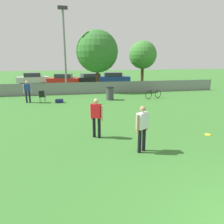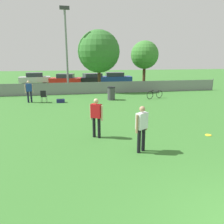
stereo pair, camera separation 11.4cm
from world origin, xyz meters
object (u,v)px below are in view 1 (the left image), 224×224
at_px(trash_bin, 110,93).
at_px(gear_bag_sideline, 59,101).
at_px(tree_far_right, 143,55).
at_px(light_pole, 64,43).
at_px(folding_chair_sideline, 42,96).
at_px(parked_car_blue, 113,78).
at_px(frisbee_disc, 208,135).
at_px(player_receiver_white, 142,126).
at_px(tree_near_pole, 97,52).
at_px(parked_car_silver, 33,78).
at_px(parked_car_dark, 91,79).
at_px(bicycle_sideline, 153,94).
at_px(parked_car_red, 64,80).
at_px(player_defender_red, 96,115).
at_px(spectator_in_blue, 27,90).

xyz_separation_m(trash_bin, gear_bag_sideline, (-3.99, -0.36, -0.40)).
bearing_deg(trash_bin, tree_far_right, 51.48).
distance_m(light_pole, folding_chair_sideline, 6.91).
bearing_deg(parked_car_blue, frisbee_disc, -86.79).
bearing_deg(player_receiver_white, tree_near_pole, 55.64).
distance_m(parked_car_silver, parked_car_dark, 7.65).
height_order(player_receiver_white, bicycle_sideline, player_receiver_white).
height_order(tree_near_pole, parked_car_blue, tree_near_pole).
bearing_deg(trash_bin, parked_car_red, 108.06).
bearing_deg(gear_bag_sideline, parked_car_silver, 104.99).
bearing_deg(parked_car_red, gear_bag_sideline, -80.08).
xyz_separation_m(trash_bin, parked_car_red, (-3.69, 11.30, 0.14)).
bearing_deg(parked_car_red, bicycle_sideline, -45.76).
distance_m(player_defender_red, parked_car_dark, 20.53).
xyz_separation_m(spectator_in_blue, parked_car_silver, (-1.42, 13.35, -0.26)).
bearing_deg(tree_far_right, trash_bin, -128.52).
bearing_deg(frisbee_disc, player_defender_red, 171.74).
relative_size(tree_near_pole, parked_car_silver, 1.47).
xyz_separation_m(frisbee_disc, parked_car_red, (-6.25, 20.37, 0.65)).
bearing_deg(gear_bag_sideline, spectator_in_blue, 166.82).
distance_m(light_pole, gear_bag_sideline, 7.09).
bearing_deg(tree_far_right, bicycle_sideline, -100.86).
bearing_deg(parked_car_blue, player_receiver_white, -95.52).
relative_size(tree_far_right, parked_car_dark, 1.09).
distance_m(player_defender_red, parked_car_blue, 21.16).
relative_size(folding_chair_sideline, bicycle_sideline, 0.59).
relative_size(folding_chair_sideline, gear_bag_sideline, 1.57).
xyz_separation_m(bicycle_sideline, parked_car_blue, (-0.84, 12.27, 0.35)).
height_order(tree_far_right, frisbee_disc, tree_far_right).
xyz_separation_m(parked_car_dark, parked_car_blue, (3.04, 0.11, 0.04)).
height_order(tree_near_pole, player_defender_red, tree_near_pole).
xyz_separation_m(bicycle_sideline, gear_bag_sideline, (-7.67, -0.25, -0.21)).
distance_m(tree_near_pole, trash_bin, 6.16).
relative_size(light_pole, tree_far_right, 1.54).
relative_size(player_receiver_white, trash_bin, 1.59).
distance_m(tree_near_pole, tree_far_right, 5.24).
bearing_deg(frisbee_disc, tree_near_pole, 101.21).
bearing_deg(player_receiver_white, gear_bag_sideline, 75.62).
distance_m(frisbee_disc, folding_chair_sideline, 11.83).
relative_size(player_receiver_white, parked_car_silver, 0.41).
bearing_deg(tree_far_right, folding_chair_sideline, -148.02).
bearing_deg(light_pole, trash_bin, -55.96).
xyz_separation_m(tree_near_pole, gear_bag_sideline, (-3.73, -5.50, -3.79)).
height_order(tree_near_pole, bicycle_sideline, tree_near_pole).
xyz_separation_m(light_pole, tree_near_pole, (3.13, 0.12, -0.78)).
xyz_separation_m(light_pole, player_defender_red, (1.13, -13.39, -3.73)).
bearing_deg(tree_far_right, parked_car_dark, 130.61).
xyz_separation_m(tree_far_right, spectator_in_blue, (-11.17, -5.95, -2.66)).
xyz_separation_m(parked_car_silver, parked_car_red, (4.02, -2.22, -0.03)).
distance_m(tree_far_right, gear_bag_sideline, 11.53).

